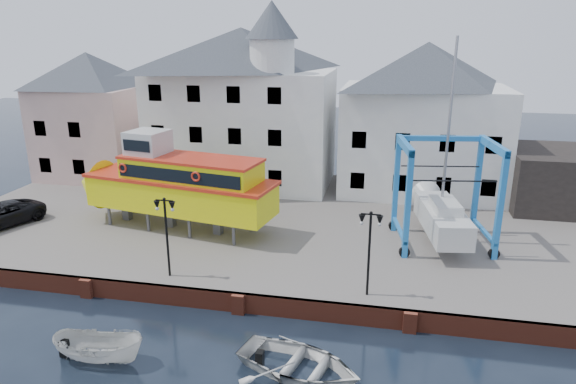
# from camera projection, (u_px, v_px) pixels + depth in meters

# --- Properties ---
(ground) EXTENTS (140.00, 140.00, 0.00)m
(ground) POSITION_uv_depth(u_px,v_px,m) (239.00, 313.00, 24.66)
(ground) COLOR black
(ground) RESTS_ON ground
(hardstanding) EXTENTS (44.00, 22.00, 1.00)m
(hardstanding) POSITION_uv_depth(u_px,v_px,m) (285.00, 223.00, 34.79)
(hardstanding) COLOR #67605B
(hardstanding) RESTS_ON ground
(quay_wall) EXTENTS (44.00, 0.47, 1.00)m
(quay_wall) POSITION_uv_depth(u_px,v_px,m) (239.00, 303.00, 24.61)
(quay_wall) COLOR maroon
(quay_wall) RESTS_ON ground
(building_pink) EXTENTS (8.00, 7.00, 10.30)m
(building_pink) POSITION_uv_depth(u_px,v_px,m) (92.00, 116.00, 43.04)
(building_pink) COLOR #BF9A93
(building_pink) RESTS_ON hardstanding
(building_white_main) EXTENTS (14.00, 8.30, 14.00)m
(building_white_main) POSITION_uv_depth(u_px,v_px,m) (244.00, 105.00, 40.56)
(building_white_main) COLOR silver
(building_white_main) RESTS_ON hardstanding
(building_white_right) EXTENTS (12.00, 8.00, 11.20)m
(building_white_right) POSITION_uv_depth(u_px,v_px,m) (423.00, 119.00, 38.73)
(building_white_right) COLOR silver
(building_white_right) RESTS_ON hardstanding
(shed_dark) EXTENTS (8.00, 7.00, 4.00)m
(shed_dark) POSITION_uv_depth(u_px,v_px,m) (567.00, 179.00, 36.06)
(shed_dark) COLOR black
(shed_dark) RESTS_ON hardstanding
(lamp_post_left) EXTENTS (1.12, 0.32, 4.20)m
(lamp_post_left) POSITION_uv_depth(u_px,v_px,m) (165.00, 217.00, 25.28)
(lamp_post_left) COLOR black
(lamp_post_left) RESTS_ON hardstanding
(lamp_post_right) EXTENTS (1.12, 0.32, 4.20)m
(lamp_post_right) POSITION_uv_depth(u_px,v_px,m) (370.00, 232.00, 23.39)
(lamp_post_right) COLOR black
(lamp_post_right) RESTS_ON hardstanding
(tour_boat) EXTENTS (14.34, 5.78, 6.09)m
(tour_boat) POSITION_uv_depth(u_px,v_px,m) (169.00, 183.00, 31.97)
(tour_boat) COLOR #59595E
(tour_boat) RESTS_ON hardstanding
(travel_lift) EXTENTS (6.06, 7.97, 11.72)m
(travel_lift) POSITION_uv_depth(u_px,v_px,m) (440.00, 208.00, 30.25)
(travel_lift) COLOR blue
(travel_lift) RESTS_ON hardstanding
(van) EXTENTS (4.19, 5.78, 1.46)m
(van) POSITION_uv_depth(u_px,v_px,m) (0.00, 215.00, 32.68)
(van) COLOR black
(van) RESTS_ON hardstanding
(motorboat_a) EXTENTS (3.93, 1.67, 1.49)m
(motorboat_a) POSITION_uv_depth(u_px,v_px,m) (101.00, 361.00, 21.06)
(motorboat_a) COLOR silver
(motorboat_a) RESTS_ON ground
(motorboat_b) EXTENTS (5.84, 4.83, 1.05)m
(motorboat_b) POSITION_uv_depth(u_px,v_px,m) (299.00, 372.00, 20.37)
(motorboat_b) COLOR silver
(motorboat_b) RESTS_ON ground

